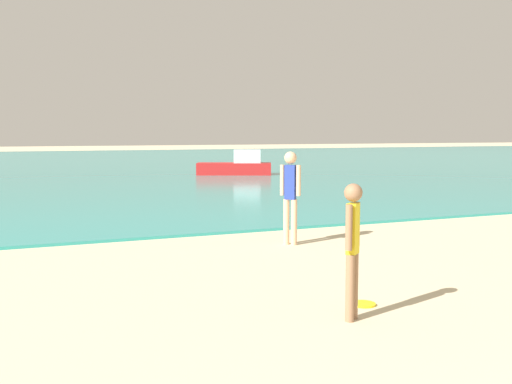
# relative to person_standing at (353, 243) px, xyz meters

# --- Properties ---
(water) EXTENTS (160.00, 60.00, 0.06)m
(water) POSITION_rel_person_standing_xyz_m (0.28, 35.91, -0.83)
(water) COLOR teal
(water) RESTS_ON ground
(person_standing) EXTENTS (0.29, 0.25, 1.52)m
(person_standing) POSITION_rel_person_standing_xyz_m (0.00, 0.00, 0.00)
(person_standing) COLOR #936B4C
(person_standing) RESTS_ON ground
(frisbee) EXTENTS (0.30, 0.30, 0.03)m
(frisbee) POSITION_rel_person_standing_xyz_m (0.45, 0.44, -0.85)
(frisbee) COLOR yellow
(frisbee) RESTS_ON ground
(person_distant) EXTENTS (0.31, 0.31, 1.73)m
(person_distant) POSITION_rel_person_standing_xyz_m (1.44, 4.36, 0.12)
(person_distant) COLOR #DDAD84
(person_distant) RESTS_ON ground
(boat_near) EXTENTS (3.71, 2.48, 1.21)m
(boat_near) POSITION_rel_person_standing_xyz_m (7.26, 21.63, -0.39)
(boat_near) COLOR red
(boat_near) RESTS_ON water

